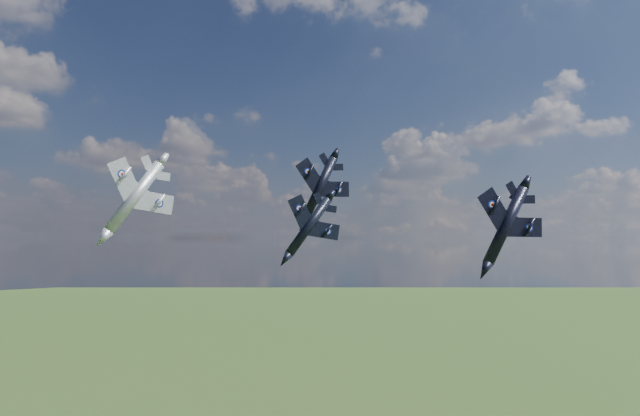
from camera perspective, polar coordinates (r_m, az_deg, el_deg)
jet_lead_navy at (r=87.85m, az=-1.04°, el=-1.68°), size 12.97×15.60×7.97m
jet_right_navy at (r=77.86m, az=16.64°, el=-1.51°), size 14.90×16.97×7.41m
jet_high_navy at (r=104.07m, az=-0.03°, el=1.87°), size 15.06×18.03×7.91m
jet_left_silver at (r=72.26m, az=-16.60°, el=0.98°), size 9.95×13.63×7.73m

